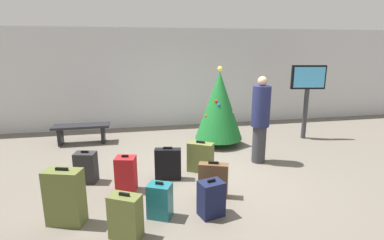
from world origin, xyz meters
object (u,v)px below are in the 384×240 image
(flight_info_kiosk, at_px, (307,88))
(waiting_bench, at_px, (82,130))
(suitcase_2, at_px, (211,199))
(suitcase_7, at_px, (86,167))
(suitcase_6, at_px, (126,217))
(suitcase_5, at_px, (126,174))
(suitcase_8, at_px, (213,180))
(suitcase_3, at_px, (65,197))
(suitcase_1, at_px, (200,157))
(suitcase_0, at_px, (168,164))
(suitcase_4, at_px, (160,201))
(traveller_0, at_px, (260,118))
(holiday_tree, at_px, (219,105))

(flight_info_kiosk, xyz_separation_m, waiting_bench, (-5.72, 0.69, -0.99))
(suitcase_2, height_order, suitcase_7, suitcase_7)
(flight_info_kiosk, relative_size, suitcase_6, 3.08)
(suitcase_5, xyz_separation_m, suitcase_8, (1.39, -0.48, -0.02))
(waiting_bench, bearing_deg, suitcase_3, -85.10)
(suitcase_8, bearing_deg, suitcase_3, -170.89)
(suitcase_1, bearing_deg, suitcase_6, -127.21)
(suitcase_0, height_order, suitcase_4, suitcase_0)
(suitcase_6, bearing_deg, suitcase_2, 13.43)
(suitcase_5, bearing_deg, suitcase_3, -134.04)
(traveller_0, distance_m, suitcase_7, 3.52)
(traveller_0, relative_size, suitcase_1, 2.91)
(suitcase_5, xyz_separation_m, suitcase_7, (-0.71, 0.48, -0.02))
(traveller_0, distance_m, suitcase_4, 2.91)
(suitcase_2, xyz_separation_m, suitcase_7, (-1.92, 1.51, 0.02))
(suitcase_2, distance_m, suitcase_4, 0.74)
(flight_info_kiosk, distance_m, waiting_bench, 5.84)
(waiting_bench, bearing_deg, suitcase_0, -53.30)
(traveller_0, relative_size, suitcase_8, 3.01)
(suitcase_0, height_order, suitcase_8, suitcase_0)
(waiting_bench, xyz_separation_m, suitcase_4, (1.60, -3.75, -0.10))
(suitcase_5, bearing_deg, suitcase_4, -62.60)
(suitcase_8, bearing_deg, suitcase_0, 128.80)
(suitcase_1, height_order, suitcase_6, suitcase_6)
(suitcase_5, relative_size, suitcase_8, 1.06)
(traveller_0, bearing_deg, suitcase_7, -175.02)
(traveller_0, xyz_separation_m, suitcase_4, (-2.25, -1.71, -0.70))
(waiting_bench, distance_m, suitcase_1, 3.42)
(suitcase_8, bearing_deg, suitcase_6, -148.76)
(suitcase_6, bearing_deg, waiting_bench, 105.18)
(suitcase_2, xyz_separation_m, suitcase_8, (0.18, 0.55, 0.02))
(traveller_0, height_order, suitcase_7, traveller_0)
(suitcase_2, bearing_deg, flight_info_kiosk, 43.03)
(suitcase_7, bearing_deg, suitcase_3, -94.16)
(suitcase_0, bearing_deg, traveller_0, 13.17)
(suitcase_0, relative_size, suitcase_2, 1.10)
(flight_info_kiosk, distance_m, suitcase_8, 4.27)
(flight_info_kiosk, bearing_deg, suitcase_6, -143.07)
(suitcase_6, bearing_deg, suitcase_1, 52.79)
(holiday_tree, bearing_deg, suitcase_2, -108.17)
(traveller_0, relative_size, suitcase_5, 2.83)
(flight_info_kiosk, relative_size, suitcase_0, 3.09)
(suitcase_6, distance_m, suitcase_7, 1.94)
(holiday_tree, bearing_deg, suitcase_0, -130.26)
(suitcase_3, xyz_separation_m, suitcase_8, (2.20, 0.35, -0.11))
(waiting_bench, height_order, suitcase_8, suitcase_8)
(suitcase_1, xyz_separation_m, suitcase_8, (-0.02, -1.01, -0.01))
(suitcase_0, height_order, suitcase_1, same)
(suitcase_3, height_order, suitcase_8, suitcase_3)
(suitcase_2, distance_m, suitcase_3, 2.03)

